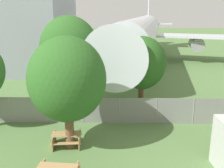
# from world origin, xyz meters

# --- Properties ---
(perimeter_fence) EXTENTS (56.07, 0.07, 1.86)m
(perimeter_fence) POSITION_xyz_m (-0.00, 10.09, 0.93)
(perimeter_fence) COLOR gray
(perimeter_fence) RESTS_ON ground
(airplane) EXTENTS (38.83, 48.07, 13.49)m
(airplane) POSITION_xyz_m (3.58, 33.30, 4.51)
(airplane) COLOR silver
(airplane) RESTS_ON ground
(picnic_bench_open_grass) EXTENTS (1.79, 1.54, 0.76)m
(picnic_bench_open_grass) POSITION_xyz_m (-3.07, 6.83, 0.47)
(picnic_bench_open_grass) COLOR tan
(picnic_bench_open_grass) RESTS_ON ground
(tree_near_hangar) EXTENTS (4.23, 4.23, 6.35)m
(tree_near_hangar) POSITION_xyz_m (-2.85, 6.71, 4.00)
(tree_near_hangar) COLOR brown
(tree_near_hangar) RESTS_ON ground
(tree_left_of_cabin) EXTENTS (3.37, 3.37, 5.93)m
(tree_left_of_cabin) POSITION_xyz_m (1.55, 11.18, 4.05)
(tree_left_of_cabin) COLOR brown
(tree_left_of_cabin) RESTS_ON ground
(tree_behind_benches) EXTENTS (4.66, 4.66, 7.27)m
(tree_behind_benches) POSITION_xyz_m (-4.00, 13.95, 4.68)
(tree_behind_benches) COLOR #4C3823
(tree_behind_benches) RESTS_ON ground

